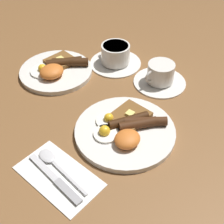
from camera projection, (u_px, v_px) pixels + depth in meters
name	position (u px, v px, depth m)	size (l,w,h in m)	color
ground_plane	(125.00, 133.00, 0.80)	(3.00, 3.00, 0.00)	brown
breakfast_plate_near	(126.00, 129.00, 0.79)	(0.26, 0.26, 0.04)	silver
breakfast_plate_far	(57.00, 69.00, 0.98)	(0.23, 0.23, 0.05)	silver
teacup_near	(160.00, 76.00, 0.94)	(0.16, 0.16, 0.07)	silver
teacup_far	(115.00, 56.00, 1.01)	(0.17, 0.17, 0.07)	silver
napkin	(59.00, 176.00, 0.70)	(0.11, 0.20, 0.01)	white
knife	(57.00, 181.00, 0.68)	(0.02, 0.18, 0.01)	silver
spoon	(52.00, 160.00, 0.72)	(0.03, 0.17, 0.01)	silver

